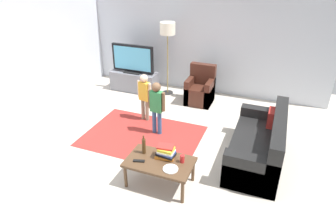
{
  "coord_description": "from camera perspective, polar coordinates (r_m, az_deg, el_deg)",
  "views": [
    {
      "loc": [
        1.81,
        -4.0,
        3.13
      ],
      "look_at": [
        0.0,
        0.6,
        0.65
      ],
      "focal_mm": 31.76,
      "sensor_mm": 36.0,
      "label": 1
    }
  ],
  "objects": [
    {
      "name": "ground",
      "position": [
        5.4,
        -2.36,
        -8.86
      ],
      "size": [
        7.8,
        7.8,
        0.0
      ],
      "primitive_type": "plane",
      "color": "beige"
    },
    {
      "name": "wall_back",
      "position": [
        7.45,
        6.95,
        12.6
      ],
      "size": [
        6.0,
        0.12,
        2.7
      ],
      "primitive_type": "cube",
      "color": "silver",
      "rests_on": "ground"
    },
    {
      "name": "wall_left",
      "position": [
        6.51,
        -27.83,
        7.66
      ],
      "size": [
        0.12,
        6.0,
        2.7
      ],
      "primitive_type": "cube",
      "color": "silver",
      "rests_on": "ground"
    },
    {
      "name": "area_rug",
      "position": [
        5.83,
        -4.91,
        -5.9
      ],
      "size": [
        2.2,
        1.6,
        0.01
      ],
      "primitive_type": "cube",
      "color": "#9E2D28",
      "rests_on": "ground"
    },
    {
      "name": "tv_stand",
      "position": [
        7.73,
        -6.48,
        4.51
      ],
      "size": [
        1.2,
        0.44,
        0.5
      ],
      "color": "slate",
      "rests_on": "ground"
    },
    {
      "name": "tv",
      "position": [
        7.51,
        -6.79,
        8.73
      ],
      "size": [
        1.1,
        0.28,
        0.71
      ],
      "color": "black",
      "rests_on": "tv_stand"
    },
    {
      "name": "couch",
      "position": [
        5.25,
        17.49,
        -7.55
      ],
      "size": [
        0.8,
        1.8,
        0.86
      ],
      "color": "black",
      "rests_on": "ground"
    },
    {
      "name": "armchair",
      "position": [
        7.07,
        6.23,
        2.83
      ],
      "size": [
        0.6,
        0.6,
        0.9
      ],
      "color": "#472319",
      "rests_on": "ground"
    },
    {
      "name": "floor_lamp",
      "position": [
        7.12,
        -0.09,
        13.75
      ],
      "size": [
        0.36,
        0.36,
        1.78
      ],
      "color": "#262626",
      "rests_on": "ground"
    },
    {
      "name": "child_near_tv",
      "position": [
        6.13,
        -4.54,
        2.28
      ],
      "size": [
        0.34,
        0.17,
        1.02
      ],
      "color": "gray",
      "rests_on": "ground"
    },
    {
      "name": "child_center",
      "position": [
        5.6,
        -2.21,
        0.26
      ],
      "size": [
        0.36,
        0.17,
        1.07
      ],
      "color": "#33598C",
      "rests_on": "ground"
    },
    {
      "name": "coffee_table",
      "position": [
        4.5,
        -1.62,
        -11.2
      ],
      "size": [
        1.0,
        0.6,
        0.42
      ],
      "color": "#513823",
      "rests_on": "ground"
    },
    {
      "name": "book_stack",
      "position": [
        4.48,
        -0.41,
        -9.02
      ],
      "size": [
        0.31,
        0.22,
        0.2
      ],
      "color": "orange",
      "rests_on": "coffee_table"
    },
    {
      "name": "bottle",
      "position": [
        4.57,
        -4.66,
        -7.82
      ],
      "size": [
        0.06,
        0.06,
        0.31
      ],
      "color": "#4C3319",
      "rests_on": "coffee_table"
    },
    {
      "name": "tv_remote",
      "position": [
        4.48,
        -5.6,
        -10.63
      ],
      "size": [
        0.18,
        0.09,
        0.02
      ],
      "primitive_type": "cube",
      "rotation": [
        0.0,
        0.0,
        0.27
      ],
      "color": "black",
      "rests_on": "coffee_table"
    },
    {
      "name": "soda_can",
      "position": [
        4.42,
        2.76,
        -10.27
      ],
      "size": [
        0.07,
        0.07,
        0.12
      ],
      "primitive_type": "cylinder",
      "color": "red",
      "rests_on": "coffee_table"
    },
    {
      "name": "plate",
      "position": [
        4.31,
        0.49,
        -12.17
      ],
      "size": [
        0.22,
        0.22,
        0.02
      ],
      "color": "white",
      "rests_on": "coffee_table"
    }
  ]
}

